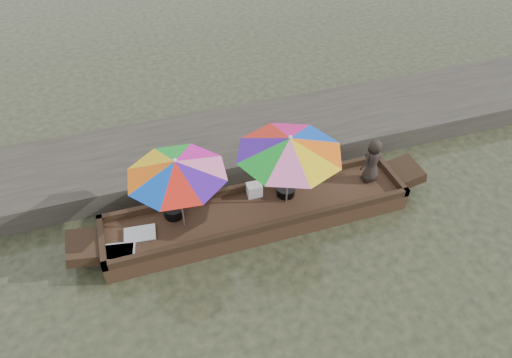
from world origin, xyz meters
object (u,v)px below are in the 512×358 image
object	(u,v)px
boat_hull	(258,215)
umbrella_bow	(180,194)
vendor	(372,161)
tray_crayfish	(119,253)
charcoal_grill	(286,191)
supply_bag	(254,190)
umbrella_stern	(288,171)
cooking_pot	(174,211)
tray_scallop	(140,235)

from	to	relation	value
boat_hull	umbrella_bow	size ratio (longest dim) A/B	3.38
umbrella_bow	vendor	bearing A→B (deg)	1.25
tray_crayfish	charcoal_grill	xyz separation A→B (m)	(3.20, 0.50, 0.04)
vendor	umbrella_bow	world-z (taller)	umbrella_bow
supply_bag	charcoal_grill	bearing A→B (deg)	-16.99
boat_hull	umbrella_stern	xyz separation A→B (m)	(0.57, 0.00, 0.95)
charcoal_grill	tray_crayfish	bearing A→B (deg)	-171.11
vendor	boat_hull	bearing A→B (deg)	-11.27
boat_hull	charcoal_grill	distance (m)	0.71
cooking_pot	umbrella_stern	bearing A→B (deg)	-8.50
cooking_pot	umbrella_bow	world-z (taller)	umbrella_bow
supply_bag	tray_scallop	bearing A→B (deg)	-170.71
umbrella_bow	umbrella_stern	distance (m)	1.96
tray_scallop	vendor	world-z (taller)	vendor
umbrella_stern	cooking_pot	bearing A→B (deg)	171.50
cooking_pot	vendor	size ratio (longest dim) A/B	0.38
cooking_pot	tray_crayfish	distance (m)	1.23
cooking_pot	charcoal_grill	xyz separation A→B (m)	(2.15, -0.12, -0.01)
cooking_pot	umbrella_stern	xyz separation A→B (m)	(2.09, -0.31, 0.68)
boat_hull	tray_crayfish	world-z (taller)	tray_crayfish
supply_bag	umbrella_stern	xyz separation A→B (m)	(0.52, -0.37, 0.65)
boat_hull	tray_crayfish	xyz separation A→B (m)	(-2.57, -0.31, 0.22)
tray_crayfish	tray_scallop	xyz separation A→B (m)	(0.39, 0.31, -0.01)
umbrella_stern	umbrella_bow	bearing A→B (deg)	180.00
cooking_pot	tray_crayfish	world-z (taller)	cooking_pot
vendor	umbrella_bow	bearing A→B (deg)	-12.00
boat_hull	tray_scallop	bearing A→B (deg)	179.93
boat_hull	umbrella_stern	bearing A→B (deg)	0.00
charcoal_grill	tray_scallop	bearing A→B (deg)	-176.15
cooking_pot	umbrella_stern	size ratio (longest dim) A/B	0.19
vendor	umbrella_bow	size ratio (longest dim) A/B	0.56
charcoal_grill	supply_bag	distance (m)	0.61
vendor	umbrella_stern	distance (m)	1.82
tray_scallop	vendor	bearing A→B (deg)	1.00
tray_crayfish	vendor	world-z (taller)	vendor
vendor	umbrella_bow	xyz separation A→B (m)	(-3.76, -0.08, 0.30)
cooking_pot	tray_crayfish	size ratio (longest dim) A/B	0.67
cooking_pot	tray_scallop	xyz separation A→B (m)	(-0.67, -0.31, -0.07)
tray_crayfish	charcoal_grill	world-z (taller)	charcoal_grill
tray_crayfish	supply_bag	size ratio (longest dim) A/B	1.95
boat_hull	umbrella_bow	world-z (taller)	umbrella_bow
boat_hull	vendor	xyz separation A→B (m)	(2.37, 0.08, 0.65)
tray_crayfish	charcoal_grill	distance (m)	3.24
charcoal_grill	umbrella_stern	xyz separation A→B (m)	(-0.06, -0.19, 0.69)
boat_hull	vendor	distance (m)	2.46
supply_bag	vendor	bearing A→B (deg)	-7.05
supply_bag	vendor	xyz separation A→B (m)	(2.32, -0.29, 0.35)
cooking_pot	umbrella_stern	world-z (taller)	umbrella_stern
boat_hull	tray_scallop	world-z (taller)	tray_scallop
boat_hull	umbrella_bow	bearing A→B (deg)	180.00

